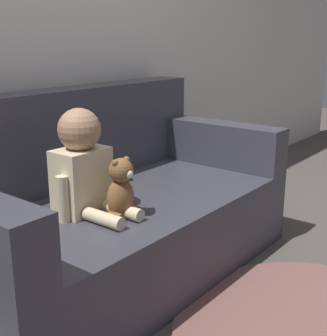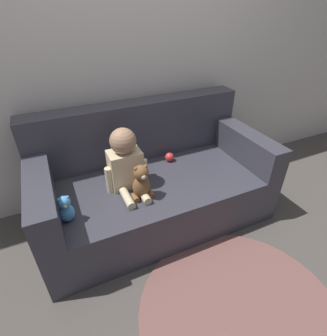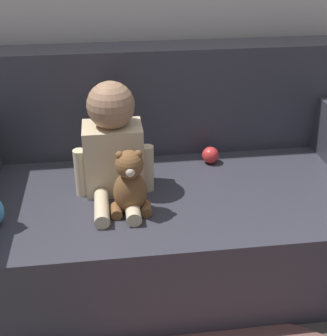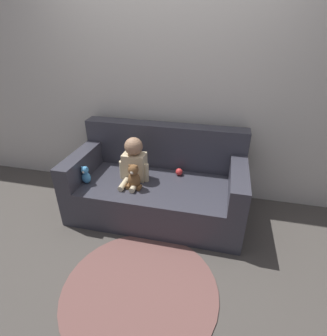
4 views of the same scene
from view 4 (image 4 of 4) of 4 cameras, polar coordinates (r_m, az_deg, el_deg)
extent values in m
plane|color=#4C4742|center=(2.88, -1.41, -9.38)|extent=(12.00, 12.00, 0.00)
cube|color=silver|center=(2.82, 1.11, 18.97)|extent=(8.00, 0.05, 2.60)
cube|color=#383842|center=(2.76, -1.46, -6.20)|extent=(1.73, 0.88, 0.39)
cube|color=#383842|center=(2.85, 0.22, 4.95)|extent=(1.73, 0.18, 0.48)
cube|color=#383842|center=(2.88, -16.88, 1.35)|extent=(0.16, 0.88, 0.25)
cube|color=#383842|center=(2.54, 15.95, -2.41)|extent=(0.16, 0.88, 0.25)
cube|color=beige|center=(2.65, -6.31, 0.33)|extent=(0.22, 0.16, 0.27)
sphere|color=#A37A5B|center=(2.55, -6.56, 4.64)|extent=(0.18, 0.18, 0.18)
cylinder|color=beige|center=(2.58, -8.63, -3.48)|extent=(0.05, 0.20, 0.05)
cylinder|color=beige|center=(2.54, -6.26, -3.81)|extent=(0.05, 0.20, 0.05)
cylinder|color=beige|center=(2.69, -9.01, -0.37)|extent=(0.05, 0.05, 0.19)
cylinder|color=beige|center=(2.61, -3.75, -1.01)|extent=(0.05, 0.05, 0.19)
ellipsoid|color=brown|center=(2.52, -6.39, -2.65)|extent=(0.12, 0.10, 0.17)
sphere|color=brown|center=(2.45, -6.60, -0.36)|extent=(0.10, 0.10, 0.10)
sphere|color=brown|center=(2.45, -7.37, 0.50)|extent=(0.03, 0.03, 0.03)
sphere|color=brown|center=(2.43, -5.91, 0.33)|extent=(0.03, 0.03, 0.03)
sphere|color=beige|center=(2.43, -6.90, -0.97)|extent=(0.04, 0.04, 0.04)
cylinder|color=brown|center=(2.55, -7.63, -3.95)|extent=(0.04, 0.07, 0.04)
cylinder|color=brown|center=(2.52, -5.31, -4.28)|extent=(0.04, 0.07, 0.04)
ellipsoid|color=#4C9EDB|center=(2.70, -16.46, -2.00)|extent=(0.09, 0.07, 0.12)
sphere|color=#4C9EDB|center=(2.65, -16.77, -0.43)|extent=(0.07, 0.07, 0.07)
sphere|color=#4C9EDB|center=(2.65, -17.31, 0.16)|extent=(0.02, 0.02, 0.02)
sphere|color=#4C9EDB|center=(2.63, -16.39, 0.05)|extent=(0.02, 0.02, 0.02)
sphere|color=beige|center=(2.63, -17.06, -0.84)|extent=(0.03, 0.03, 0.03)
sphere|color=red|center=(2.74, 3.41, -0.85)|extent=(0.07, 0.07, 0.07)
cylinder|color=brown|center=(2.20, -5.14, -24.89)|extent=(1.19, 1.19, 0.01)
camera|label=1|loc=(2.31, -53.25, 0.08)|focal=50.00mm
camera|label=2|loc=(1.42, -47.58, 10.04)|focal=28.00mm
camera|label=3|loc=(1.09, -38.85, -0.05)|focal=50.00mm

